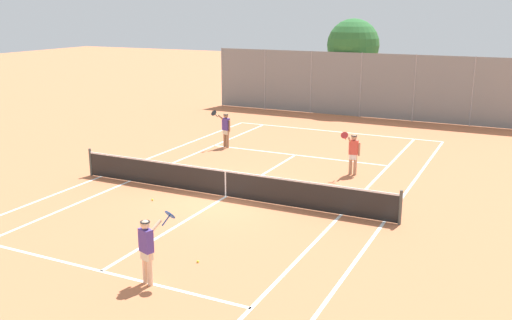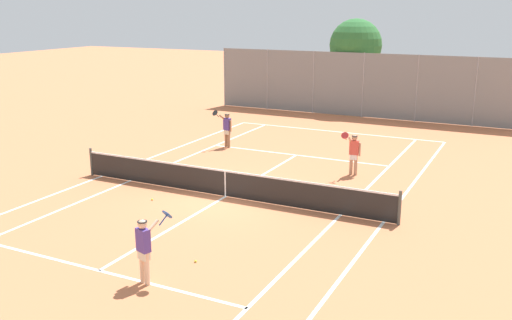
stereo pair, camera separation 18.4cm
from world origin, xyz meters
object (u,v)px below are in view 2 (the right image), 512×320
(loose_tennis_ball_0, at_px, (356,204))
(tennis_net, at_px, (225,183))
(player_near_side, at_px, (144,247))
(loose_tennis_ball_2, at_px, (196,261))
(loose_tennis_ball_4, at_px, (304,193))
(tree_behind_left, at_px, (356,47))
(loose_tennis_ball_1, at_px, (152,199))
(player_far_left, at_px, (227,128))
(player_far_right, at_px, (354,152))

(loose_tennis_ball_0, bearing_deg, tennis_net, -164.80)
(tennis_net, height_order, player_near_side, player_near_side)
(loose_tennis_ball_2, bearing_deg, loose_tennis_ball_4, 86.26)
(loose_tennis_ball_0, bearing_deg, loose_tennis_ball_4, 169.97)
(tennis_net, relative_size, loose_tennis_ball_0, 181.82)
(loose_tennis_ball_0, relative_size, loose_tennis_ball_4, 1.00)
(loose_tennis_ball_0, xyz_separation_m, loose_tennis_ball_4, (-1.97, 0.35, 0.00))
(loose_tennis_ball_2, relative_size, tree_behind_left, 0.01)
(loose_tennis_ball_1, height_order, loose_tennis_ball_2, same)
(player_near_side, distance_m, player_far_left, 13.67)
(loose_tennis_ball_2, distance_m, loose_tennis_ball_4, 6.46)
(loose_tennis_ball_1, relative_size, loose_tennis_ball_4, 1.00)
(player_near_side, relative_size, loose_tennis_ball_4, 26.88)
(player_near_side, relative_size, tree_behind_left, 0.31)
(loose_tennis_ball_0, relative_size, loose_tennis_ball_2, 1.00)
(player_far_right, relative_size, loose_tennis_ball_1, 26.88)
(tennis_net, distance_m, tree_behind_left, 18.56)
(player_far_right, xyz_separation_m, loose_tennis_ball_0, (1.12, -3.34, -0.89))
(loose_tennis_ball_4, bearing_deg, loose_tennis_ball_1, -145.76)
(tennis_net, distance_m, loose_tennis_ball_4, 2.80)
(player_near_side, bearing_deg, player_far_left, 111.07)
(tennis_net, height_order, loose_tennis_ball_2, tennis_net)
(loose_tennis_ball_4, bearing_deg, tree_behind_left, 101.34)
(tennis_net, bearing_deg, player_near_side, -77.29)
(player_far_left, xyz_separation_m, loose_tennis_ball_2, (5.36, -11.27, -0.89))
(loose_tennis_ball_2, bearing_deg, loose_tennis_ball_0, 68.59)
(tennis_net, bearing_deg, tree_behind_left, 93.25)
(player_near_side, xyz_separation_m, player_far_left, (-4.91, 12.76, 0.00))
(player_far_left, distance_m, tree_behind_left, 12.49)
(loose_tennis_ball_1, bearing_deg, loose_tennis_ball_0, 22.45)
(tennis_net, xyz_separation_m, player_near_side, (1.45, -6.42, 0.42))
(loose_tennis_ball_1, relative_size, tree_behind_left, 0.01)
(tennis_net, relative_size, player_far_left, 6.76)
(loose_tennis_ball_1, bearing_deg, player_far_left, 100.43)
(loose_tennis_ball_0, distance_m, tree_behind_left, 18.28)
(loose_tennis_ball_1, xyz_separation_m, loose_tennis_ball_2, (3.92, -3.49, 0.00))
(loose_tennis_ball_0, xyz_separation_m, loose_tennis_ball_2, (-2.39, -6.09, 0.00))
(tennis_net, bearing_deg, loose_tennis_ball_0, 15.20)
(player_far_right, bearing_deg, tennis_net, -124.99)
(player_near_side, xyz_separation_m, loose_tennis_ball_1, (-3.48, 4.97, -0.89))
(player_far_right, bearing_deg, player_near_side, -98.89)
(player_far_left, height_order, player_far_right, same)
(player_near_side, bearing_deg, tennis_net, 102.71)
(player_far_left, height_order, loose_tennis_ball_0, player_far_left)
(player_far_right, relative_size, loose_tennis_ball_0, 26.88)
(loose_tennis_ball_4, height_order, tree_behind_left, tree_behind_left)
(player_far_right, xyz_separation_m, tree_behind_left, (-4.19, 13.69, 3.07))
(loose_tennis_ball_1, bearing_deg, loose_tennis_ball_2, -41.62)
(tennis_net, xyz_separation_m, player_far_right, (3.16, 4.51, 0.42))
(player_far_left, bearing_deg, player_far_right, -15.48)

